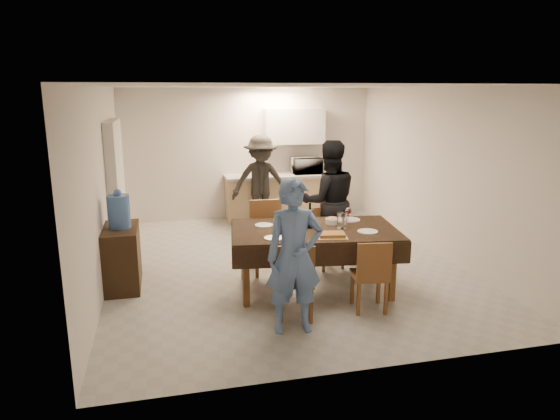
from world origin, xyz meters
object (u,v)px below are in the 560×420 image
Objects in this scene: water_jug at (119,212)px; wine_bottle at (310,215)px; person_kitchen at (261,181)px; dining_table at (314,232)px; console at (122,257)px; savoury_tart at (332,235)px; person_near at (294,257)px; microwave at (307,166)px; water_pitcher at (342,221)px; person_far at (329,202)px.

water_jug is 1.28× the size of wine_bottle.
water_jug is 0.25× the size of person_kitchen.
console is at bearing 172.30° from dining_table.
dining_table is 0.40m from savoury_tart.
person_near is 4.32m from person_kitchen.
wine_bottle reaches higher than dining_table.
microwave is (3.41, 3.02, 0.66)m from console.
savoury_tart is (-0.25, -0.33, -0.08)m from water_pitcher.
dining_table is at bearing -15.55° from water_jug.
console is at bearing 165.26° from wine_bottle.
microwave is 0.31× the size of person_far.
water_jug reaches higher than microwave.
person_near is at bearing 67.14° from person_far.
person_kitchen reaches higher than water_jug.
person_near reaches higher than savoury_tart.
microwave is 4.99m from person_near.
microwave is (0.98, 3.69, 0.29)m from dining_table.
microwave is 1.14m from person_kitchen.
water_pitcher is at bearing -83.08° from person_kitchen.
wine_bottle is 0.58× the size of microwave.
water_pitcher is 3.32m from person_kitchen.
person_near is at bearing -96.65° from person_kitchen.
console is 4.60m from microwave.
console is 0.48× the size of person_far.
microwave is (3.41, 3.02, 0.05)m from water_jug.
wine_bottle is at bearing -90.01° from person_kitchen.
dining_table is at bearing 67.14° from person_far.
console is at bearing -132.85° from person_kitchen.
person_kitchen is (-1.03, -0.45, -0.20)m from microwave.
dining_table is 1.19m from person_far.
water_jug reaches higher than water_pitcher.
person_near is at bearing -42.55° from water_jug.
person_far reaches higher than savoury_tart.
person_far is at bearing 79.70° from water_pitcher.
person_far is (0.60, 1.00, -0.07)m from wine_bottle.
person_far is at bearing 7.15° from console.
console is at bearing 0.00° from water_jug.
water_pitcher is at bearing 80.44° from microwave.
person_kitchen reaches higher than water_pitcher.
water_jug reaches higher than dining_table.
microwave reaches higher than wine_bottle.
water_jug is 2.15× the size of water_pitcher.
console is (-2.43, 0.68, -0.38)m from dining_table.
dining_table is at bearing 75.14° from microwave.
dining_table is 11.31× the size of water_pitcher.
person_far is at bearing 72.53° from savoury_tart.
wine_bottle is 3.79m from microwave.
microwave is at bearing 82.98° from dining_table.
wine_bottle reaches higher than savoury_tart.
person_far is (2.98, 0.37, -0.10)m from water_jug.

